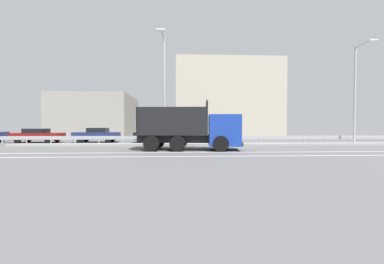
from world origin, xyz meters
name	(u,v)px	position (x,y,z in m)	size (l,w,h in m)	color
ground_plane	(222,148)	(0.00, 0.00, 0.00)	(320.00, 320.00, 0.00)	#565659
lane_strip_0	(190,152)	(-2.57, -3.18, 0.00)	(62.88, 0.16, 0.01)	silver
lane_strip_1	(191,156)	(-2.57, -5.25, 0.00)	(62.88, 0.16, 0.01)	silver
median_island	(217,144)	(0.00, 2.47, 0.09)	(34.58, 1.10, 0.18)	gray
median_guardrail	(215,138)	(0.00, 3.69, 0.57)	(62.88, 0.09, 0.78)	#9EA0A5
dump_truck	(202,132)	(-1.63, -1.46, 1.27)	(7.31, 3.24, 3.39)	#19389E
median_road_sign	(212,132)	(-0.44, 2.47, 1.15)	(0.72, 0.16, 2.20)	white
street_lamp_1	(164,85)	(-4.51, 2.09, 5.07)	(0.71, 2.54, 9.09)	#ADADB2
street_lamp_2	(356,89)	(12.26, 2.39, 4.87)	(0.71, 2.38, 8.73)	#ADADB2
parked_car_1	(38,135)	(-17.34, 6.80, 0.72)	(4.78, 2.03, 1.40)	maroon
parked_car_2	(97,135)	(-11.61, 7.08, 0.75)	(4.45, 1.85, 1.47)	navy
parked_car_3	(155,135)	(-5.71, 6.43, 0.75)	(4.06, 2.24, 1.45)	black
background_building_0	(97,116)	(-16.43, 22.61, 3.20)	(11.15, 12.35, 6.40)	gray
background_building_1	(222,102)	(3.49, 20.52, 5.33)	(14.32, 14.95, 10.66)	#B7AD99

